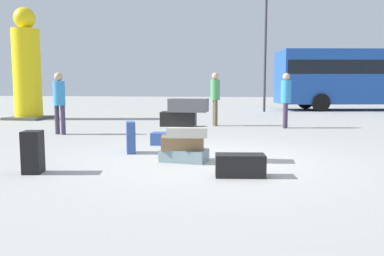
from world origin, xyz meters
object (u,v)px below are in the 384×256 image
person_passerby_in_red (286,96)px  yellow_dummy_statue (27,70)px  suitcase_black_upright_blue (33,152)px  suitcase_navy_white_trunk (165,139)px  parked_bus (377,76)px  suitcase_tower (184,133)px  suitcase_navy_left_side (131,137)px  lamp_post (266,30)px  person_bearded_onlooker (59,98)px  person_tourist_with_camera (215,94)px  suitcase_black_behind_tower (240,165)px

person_passerby_in_red → yellow_dummy_statue: (-9.56, 1.57, 0.90)m
suitcase_black_upright_blue → yellow_dummy_statue: 10.20m
suitcase_navy_white_trunk → parked_bus: parked_bus is taller
suitcase_tower → suitcase_navy_white_trunk: suitcase_tower is taller
suitcase_navy_left_side → lamp_post: bearing=56.5°
suitcase_tower → lamp_post: 13.78m
person_bearded_onlooker → yellow_dummy_statue: (-3.61, 4.19, 0.92)m
parked_bus → lamp_post: bearing=-168.0°
suitcase_tower → lamp_post: size_ratio=0.17×
suitcase_navy_left_side → person_bearded_onlooker: size_ratio=0.37×
suitcase_navy_left_side → lamp_post: size_ratio=0.10×
suitcase_black_upright_blue → lamp_post: (3.53, 14.47, 3.72)m
suitcase_tower → suitcase_black_upright_blue: bearing=-148.0°
person_tourist_with_camera → parked_bus: parked_bus is taller
suitcase_navy_white_trunk → person_tourist_with_camera: 4.32m
suitcase_navy_white_trunk → parked_bus: size_ratio=0.05×
person_bearded_onlooker → suitcase_navy_white_trunk: bearing=-2.7°
parked_bus → yellow_dummy_statue: bearing=-161.1°
suitcase_black_upright_blue → yellow_dummy_statue: yellow_dummy_statue is taller
yellow_dummy_statue → parked_bus: (14.98, 8.52, -0.05)m
suitcase_navy_left_side → suitcase_navy_white_trunk: 1.19m
suitcase_tower → person_tourist_with_camera: size_ratio=0.62×
suitcase_navy_white_trunk → parked_bus: 16.32m
suitcase_tower → suitcase_black_behind_tower: suitcase_tower is taller
suitcase_black_upright_blue → parked_bus: bearing=47.7°
suitcase_black_upright_blue → lamp_post: size_ratio=0.10×
person_tourist_with_camera → suitcase_black_upright_blue: bearing=-31.3°
suitcase_navy_white_trunk → yellow_dummy_statue: size_ratio=0.13×
suitcase_tower → person_tourist_with_camera: bearing=91.3°
suitcase_black_upright_blue → suitcase_navy_left_side: size_ratio=1.03×
suitcase_black_upright_blue → yellow_dummy_statue: bearing=110.1°
person_passerby_in_red → suitcase_navy_white_trunk: bearing=-25.2°
suitcase_navy_left_side → parked_bus: size_ratio=0.06×
person_passerby_in_red → suitcase_black_behind_tower: bearing=1.4°
suitcase_navy_white_trunk → person_tourist_with_camera: bearing=77.2°
suitcase_tower → person_passerby_in_red: size_ratio=0.64×
person_bearded_onlooker → parked_bus: 17.08m
person_tourist_with_camera → lamp_post: 8.09m
yellow_dummy_statue → parked_bus: bearing=29.6°
suitcase_navy_white_trunk → suitcase_black_upright_blue: bearing=-116.6°
suitcase_black_behind_tower → person_bearded_onlooker: 6.34m
suitcase_black_behind_tower → yellow_dummy_statue: bearing=128.4°
suitcase_navy_left_side → person_passerby_in_red: size_ratio=0.36×
suitcase_black_behind_tower → parked_bus: 17.95m
suitcase_black_upright_blue → suitcase_navy_white_trunk: size_ratio=1.10×
parked_bus → suitcase_black_behind_tower: bearing=-122.0°
person_passerby_in_red → parked_bus: size_ratio=0.15×
suitcase_black_upright_blue → suitcase_navy_white_trunk: (1.23, 2.97, -0.18)m
person_tourist_with_camera → person_bearded_onlooker: bearing=-69.2°
person_tourist_with_camera → lamp_post: size_ratio=0.27×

